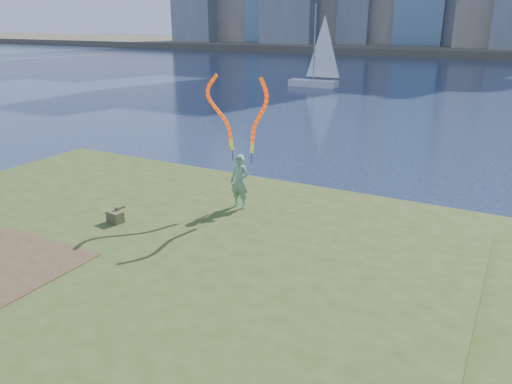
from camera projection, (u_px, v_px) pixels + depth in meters
The scene contains 6 objects.
ground at pixel (172, 262), 12.49m from camera, with size 320.00×320.00×0.00m, color #1A2741.
grassy_knoll at pixel (104, 292), 10.47m from camera, with size 20.00×18.00×0.80m.
far_shore at pixel (491, 49), 91.23m from camera, with size 320.00×40.00×1.20m, color #4C4738.
woman_with_ribbons at pixel (240, 157), 13.41m from camera, with size 2.00×0.38×3.91m.
canvas_bag at pixel (116, 216), 12.81m from camera, with size 0.45×0.50×0.39m.
sailboat at pixel (316, 73), 44.43m from camera, with size 4.64×1.43×7.04m.
Camera 1 is at (7.18, -8.87, 5.75)m, focal length 35.00 mm.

